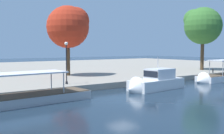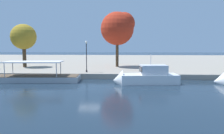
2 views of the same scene
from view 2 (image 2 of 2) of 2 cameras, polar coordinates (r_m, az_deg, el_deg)
The scene contains 7 objects.
ground_plane at distance 26.12m, azimuth -5.90°, elevation -5.21°, with size 220.00×220.00×0.00m, color #192838.
dock_promenade at distance 59.27m, azimuth -0.75°, elevation 1.44°, with size 120.00×55.00×0.74m, color gray.
tour_boat_1 at distance 32.10m, azimuth -21.47°, elevation -2.97°, with size 13.55×3.81×3.95m.
motor_yacht_2 at distance 28.52m, azimuth 8.39°, elevation -2.85°, with size 8.44×3.42×4.66m.
lamp_post at distance 33.94m, azimuth -6.62°, elevation 3.49°, with size 0.39×0.39×4.78m.
tree_0 at distance 44.51m, azimuth -21.84°, elevation 7.41°, with size 4.70×4.70×8.00m.
tree_4 at distance 42.03m, azimuth 1.71°, elevation 10.24°, with size 6.43×6.24×10.32m.
Camera 2 is at (4.11, -25.30, 5.05)m, focal length 35.41 mm.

